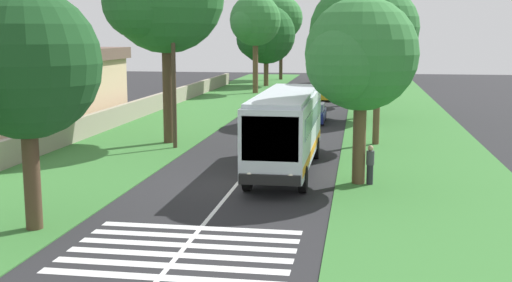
{
  "coord_description": "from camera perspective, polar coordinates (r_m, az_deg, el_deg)",
  "views": [
    {
      "loc": [
        -26.33,
        -5.14,
        6.43
      ],
      "look_at": [
        2.29,
        -0.54,
        1.6
      ],
      "focal_mm": 45.54,
      "sensor_mm": 36.0,
      "label": 1
    }
  ],
  "objects": [
    {
      "name": "trailing_minibus_0",
      "position": [
        84.24,
        7.06,
        6.06
      ],
      "size": [
        6.0,
        2.14,
        2.53
      ],
      "color": "#CC4C33",
      "rests_on": "ground"
    },
    {
      "name": "roadside_wall",
      "position": [
        49.59,
        -10.67,
        2.68
      ],
      "size": [
        70.0,
        0.4,
        1.35
      ],
      "primitive_type": "cube",
      "color": "#9E937F",
      "rests_on": "grass_verge_left"
    },
    {
      "name": "zebra_crossing",
      "position": [
        19.85,
        -6.48,
        -9.49
      ],
      "size": [
        4.95,
        6.8,
        0.01
      ],
      "color": "silver",
      "rests_on": "ground"
    },
    {
      "name": "roadside_tree_right_1",
      "position": [
        89.24,
        9.82,
        9.94
      ],
      "size": [
        7.53,
        6.14,
        10.62
      ],
      "color": "brown",
      "rests_on": "grass_verge_right"
    },
    {
      "name": "roadside_tree_right_2",
      "position": [
        37.97,
        10.55,
        9.55
      ],
      "size": [
        5.56,
        4.56,
        8.98
      ],
      "color": "brown",
      "rests_on": "grass_verge_right"
    },
    {
      "name": "roadside_tree_right_3",
      "position": [
        27.73,
        9.0,
        7.25
      ],
      "size": [
        5.73,
        4.76,
        7.91
      ],
      "color": "brown",
      "rests_on": "grass_verge_right"
    },
    {
      "name": "roadside_tree_left_3",
      "position": [
        79.98,
        0.81,
        9.18
      ],
      "size": [
        8.75,
        7.11,
        9.78
      ],
      "color": "brown",
      "rests_on": "grass_verge_left"
    },
    {
      "name": "roadside_tree_right_4",
      "position": [
        49.38,
        8.89,
        9.28
      ],
      "size": [
        8.59,
        7.5,
        10.26
      ],
      "color": "#4C3826",
      "rests_on": "grass_verge_right"
    },
    {
      "name": "utility_pole",
      "position": [
        36.48,
        -7.23,
        5.69
      ],
      "size": [
        0.24,
        1.4,
        7.8
      ],
      "color": "#473828",
      "rests_on": "grass_verge_left"
    },
    {
      "name": "grass_verge_right",
      "position": [
        41.94,
        13.21,
        0.41
      ],
      "size": [
        120.0,
        8.0,
        0.04
      ],
      "primitive_type": "cube",
      "color": "#387533",
      "rests_on": "ground"
    },
    {
      "name": "centre_line",
      "position": [
        42.14,
        2.02,
        0.68
      ],
      "size": [
        110.0,
        0.16,
        0.01
      ],
      "primitive_type": "cube",
      "color": "silver",
      "rests_on": "ground"
    },
    {
      "name": "trailing_car_1",
      "position": [
        54.85,
        1.84,
        3.42
      ],
      "size": [
        4.3,
        1.78,
        1.43
      ],
      "color": "#145933",
      "rests_on": "ground"
    },
    {
      "name": "roadside_tree_right_0",
      "position": [
        60.0,
        9.28,
        9.88
      ],
      "size": [
        5.89,
        4.81,
        9.55
      ],
      "color": "#4C3826",
      "rests_on": "grass_verge_right"
    },
    {
      "name": "roadside_tree_left_1",
      "position": [
        91.12,
        2.15,
        10.64
      ],
      "size": [
        7.15,
        5.96,
        11.44
      ],
      "color": "#3D2D1E",
      "rests_on": "grass_verge_left"
    },
    {
      "name": "trailing_car_0",
      "position": [
        47.3,
        5.01,
        2.42
      ],
      "size": [
        4.3,
        1.78,
        1.43
      ],
      "color": "navy",
      "rests_on": "ground"
    },
    {
      "name": "trailing_car_2",
      "position": [
        63.76,
        6.3,
        4.21
      ],
      "size": [
        4.3,
        1.78,
        1.43
      ],
      "color": "gold",
      "rests_on": "ground"
    },
    {
      "name": "coach_bus",
      "position": [
        30.15,
        2.68,
        1.28
      ],
      "size": [
        11.16,
        2.62,
        3.73
      ],
      "color": "silver",
      "rests_on": "ground"
    },
    {
      "name": "roadside_building",
      "position": [
        47.37,
        -19.4,
        4.44
      ],
      "size": [
        14.14,
        9.84,
        5.37
      ],
      "color": "beige",
      "rests_on": "ground"
    },
    {
      "name": "pedestrian",
      "position": [
        28.08,
        9.99,
        -2.03
      ],
      "size": [
        0.34,
        0.34,
        1.69
      ],
      "color": "#26262D",
      "rests_on": "grass_verge_right"
    },
    {
      "name": "trailing_car_3",
      "position": [
        73.45,
        6.38,
        4.9
      ],
      "size": [
        4.3,
        1.78,
        1.43
      ],
      "color": "#B21E1E",
      "rests_on": "ground"
    },
    {
      "name": "roadside_tree_left_4",
      "position": [
        70.27,
        -0.13,
        10.44
      ],
      "size": [
        6.35,
        5.48,
        10.51
      ],
      "color": "brown",
      "rests_on": "grass_verge_left"
    },
    {
      "name": "grass_verge_left",
      "position": [
        43.9,
        -8.66,
        0.95
      ],
      "size": [
        120.0,
        8.0,
        0.04
      ],
      "primitive_type": "cube",
      "color": "#387533",
      "rests_on": "ground"
    },
    {
      "name": "roadside_tree_left_0",
      "position": [
        22.17,
        -19.7,
        6.04
      ],
      "size": [
        5.98,
        4.85,
        7.87
      ],
      "color": "#4C3826",
      "rests_on": "grass_verge_left"
    },
    {
      "name": "ground",
      "position": [
        27.59,
        -1.87,
        -4.02
      ],
      "size": [
        160.0,
        160.0,
        0.0
      ],
      "primitive_type": "plane",
      "color": "#262628"
    }
  ]
}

